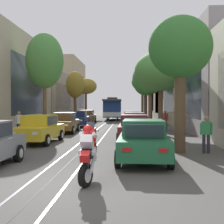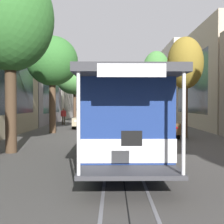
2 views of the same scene
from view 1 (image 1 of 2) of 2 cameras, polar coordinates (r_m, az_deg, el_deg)
name	(u,v)px [view 1 (image 1 of 2)]	position (r m, az deg, el deg)	size (l,w,h in m)	color
ground_plane	(107,126)	(30.46, -1.03, -2.73)	(160.00, 160.00, 0.00)	#4C4947
trolley_track_rails	(109,124)	(34.09, -0.59, -2.30)	(1.14, 64.41, 0.01)	gray
building_facade_left	(34,85)	(36.87, -15.19, 5.10)	(5.94, 56.11, 10.79)	beige
building_facade_right	(188,91)	(35.81, 14.67, 4.04)	(5.73, 56.11, 9.67)	beige
parked_car_yellow_second_left	(39,129)	(16.97, -14.11, -3.22)	(2.13, 4.42, 1.58)	gold
parked_car_brown_mid_left	(64,122)	(22.94, -9.38, -2.05)	(2.08, 4.40, 1.58)	brown
parked_car_navy_fourth_left	(78,119)	(29.34, -6.63, -1.33)	(2.07, 4.39, 1.58)	#19234C
parked_car_brown_fifth_left	(87,117)	(35.19, -4.95, -0.90)	(2.01, 4.37, 1.58)	brown
parked_car_green_near_right	(143,140)	(11.07, 6.17, -5.56)	(2.09, 4.40, 1.58)	#1E6038
parked_car_maroon_second_right	(134,128)	(17.27, 4.39, -3.11)	(2.05, 4.38, 1.58)	maroon
parked_car_grey_mid_right	(134,122)	(22.91, 4.43, -2.04)	(2.08, 4.40, 1.58)	slate
parked_car_beige_fourth_right	(132,119)	(28.32, 4.06, -1.42)	(2.10, 4.41, 1.58)	#C1B28E
street_tree_kerb_left_second	(45,61)	(23.74, -13.14, 9.71)	(2.99, 2.59, 7.84)	brown
street_tree_kerb_left_mid	(75,85)	(35.99, -7.26, 5.26)	(2.25, 2.27, 6.35)	brown
street_tree_kerb_left_fourth	(86,87)	(49.06, -5.15, 5.02)	(3.64, 2.94, 6.74)	#4C3826
street_tree_kerb_right_near	(180,50)	(13.65, 13.28, 11.86)	(2.86, 2.60, 6.15)	brown
street_tree_kerb_right_second	(161,72)	(21.78, 9.56, 7.87)	(3.86, 4.10, 6.12)	brown
street_tree_kerb_right_mid	(150,78)	(32.83, 7.56, 6.63)	(3.72, 3.63, 7.06)	brown
street_tree_kerb_right_fourth	(146,80)	(41.24, 6.65, 6.33)	(3.76, 3.65, 8.13)	#4C3826
street_tree_kerb_right_far	(142,83)	(51.25, 6.02, 5.79)	(3.82, 4.13, 7.79)	#4C3826
cable_car_trolley	(113,109)	(42.61, 0.14, 0.64)	(2.73, 9.16, 3.28)	navy
motorcycle_with_rider	(88,151)	(8.11, -4.71, -7.60)	(0.54, 1.91, 1.64)	black
pedestrian_on_left_pavement	(165,119)	(24.83, 10.37, -1.41)	(0.55, 0.42, 1.72)	#4C4233
pedestrian_on_right_pavement	(19,122)	(21.08, -17.84, -1.90)	(0.55, 0.41, 1.72)	black
pedestrian_crossing_far	(206,132)	(13.51, 18.06, -3.81)	(0.55, 0.35, 1.65)	#282D38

